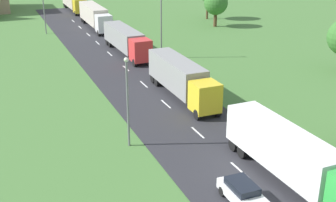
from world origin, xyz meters
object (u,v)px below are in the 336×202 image
at_px(lamppost_second, 128,98).
at_px(lamppost_third, 161,20).
at_px(truck_third, 126,40).
at_px(tree_maple, 216,3).
at_px(car_second, 243,193).
at_px(lamppost_fourth, 44,8).
at_px(truck_lead, 294,157).
at_px(truck_second, 181,77).
at_px(truck_fourth, 95,16).
at_px(truck_fifth, 74,1).

xyz_separation_m(lamppost_second, lamppost_third, (12.20, 23.29, 0.95)).
height_order(truck_third, lamppost_third, lamppost_third).
bearing_deg(lamppost_second, tree_maple, 53.35).
bearing_deg(tree_maple, car_second, -116.61).
height_order(lamppost_fourth, tree_maple, lamppost_fourth).
xyz_separation_m(truck_lead, truck_second, (-0.06, 18.29, 0.05)).
distance_m(truck_lead, truck_third, 36.77).
bearing_deg(lamppost_fourth, truck_fourth, 8.02).
height_order(truck_fifth, lamppost_third, lamppost_third).
bearing_deg(lamppost_fourth, lamppost_third, -59.99).
bearing_deg(tree_maple, lamppost_third, -137.07).
bearing_deg(truck_lead, truck_fifth, 89.76).
relative_size(car_second, lamppost_third, 0.43).
distance_m(truck_fourth, tree_maple, 21.54).
height_order(truck_second, truck_third, truck_second).
bearing_deg(truck_fifth, car_second, -93.55).
xyz_separation_m(car_second, lamppost_second, (-4.09, 10.66, 3.33)).
relative_size(lamppost_second, lamppost_fourth, 0.98).
bearing_deg(truck_fifth, truck_lead, -90.24).
relative_size(lamppost_second, lamppost_third, 0.80).
height_order(truck_lead, truck_fifth, truck_fifth).
height_order(lamppost_third, tree_maple, lamppost_third).
distance_m(truck_second, lamppost_third, 15.61).
relative_size(truck_fourth, lamppost_fourth, 1.88).
bearing_deg(lamppost_second, car_second, -69.00).
xyz_separation_m(lamppost_fourth, tree_maple, (29.02, -5.80, -0.09)).
bearing_deg(lamppost_fourth, truck_fifth, 66.31).
relative_size(truck_second, truck_third, 0.93).
height_order(truck_lead, truck_third, truck_lead).
distance_m(truck_third, lamppost_fourth, 19.76).
distance_m(car_second, lamppost_third, 35.17).
xyz_separation_m(truck_fifth, car_second, (-4.68, -75.58, -1.36)).
distance_m(truck_second, tree_maple, 36.70).
height_order(truck_fifth, lamppost_fourth, lamppost_fourth).
bearing_deg(tree_maple, truck_fifth, 127.63).
distance_m(truck_second, lamppost_fourth, 37.23).
bearing_deg(lamppost_fourth, tree_maple, -11.30).
distance_m(truck_second, truck_fifth, 56.47).
bearing_deg(truck_lead, lamppost_third, 83.57).
relative_size(truck_third, truck_fourth, 0.97).
distance_m(truck_lead, lamppost_fourth, 55.18).
xyz_separation_m(truck_second, truck_fifth, (0.37, 56.47, 0.01)).
xyz_separation_m(truck_lead, truck_third, (-0.09, 36.77, -0.07)).
bearing_deg(truck_second, car_second, -102.72).
bearing_deg(truck_fourth, truck_second, -90.34).
bearing_deg(truck_fourth, truck_fifth, 89.54).
xyz_separation_m(truck_lead, car_second, (-4.37, -0.82, -1.30)).
bearing_deg(lamppost_third, truck_lead, -96.43).
height_order(truck_third, lamppost_fourth, lamppost_fourth).
bearing_deg(car_second, lamppost_second, 111.00).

